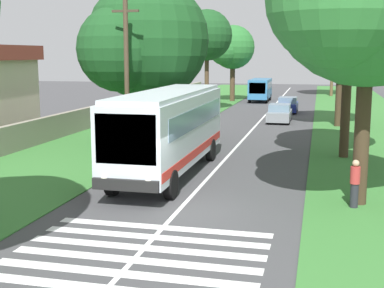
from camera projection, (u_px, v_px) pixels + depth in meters
name	position (u px, v px, depth m)	size (l,w,h in m)	color
ground	(179.00, 210.00, 18.32)	(160.00, 160.00, 0.00)	#424244
grass_verge_left	(116.00, 136.00, 34.59)	(120.00, 8.00, 0.04)	#387533
grass_verge_right	(381.00, 146.00, 30.82)	(120.00, 8.00, 0.04)	#387533
centre_line	(241.00, 141.00, 32.70)	(110.00, 0.16, 0.01)	silver
coach_bus	(170.00, 127.00, 23.38)	(11.16, 2.62, 3.73)	silver
zebra_crossing	(133.00, 260.00, 13.87)	(5.85, 6.80, 0.01)	silver
trailing_car_0	(280.00, 114.00, 42.03)	(4.30, 1.78, 1.43)	gray
trailing_car_1	(288.00, 105.00, 48.94)	(4.30, 1.78, 1.43)	navy
trailing_minibus_0	(260.00, 88.00, 60.04)	(6.00, 2.14, 2.53)	teal
roadside_tree_left_0	(146.00, 44.00, 31.08)	(8.87, 7.09, 9.64)	brown
roadside_tree_left_1	(207.00, 37.00, 48.61)	(5.52, 4.64, 9.31)	#4C3826
roadside_tree_left_2	(232.00, 49.00, 59.78)	(5.92, 4.92, 8.51)	#4C3826
roadside_tree_right_0	(333.00, 30.00, 66.88)	(8.32, 7.10, 12.07)	brown
roadside_tree_right_1	(340.00, 22.00, 38.33)	(7.54, 6.57, 11.00)	#3D2D1E
roadside_tree_right_3	(346.00, 21.00, 26.57)	(7.75, 6.12, 10.17)	#3D2D1E
utility_pole	(127.00, 77.00, 26.79)	(0.24, 1.40, 7.98)	#473828
roadside_wall	(98.00, 115.00, 40.03)	(70.00, 0.40, 1.50)	gray
pedestrian	(355.00, 183.00, 18.36)	(0.34, 0.34, 1.69)	#26262D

